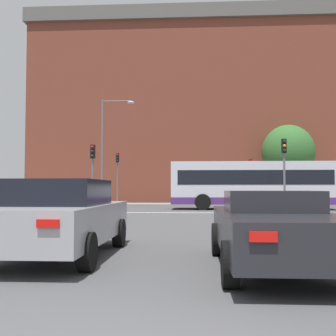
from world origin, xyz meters
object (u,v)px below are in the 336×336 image
at_px(street_lamp_junction, 108,141).
at_px(traffic_light_near_right, 284,163).
at_px(bus_crossing_lead, 252,184).
at_px(car_saloon_left, 60,217).
at_px(car_roadster_right, 273,228).
at_px(traffic_light_near_left, 93,166).
at_px(traffic_light_far_left, 117,170).
at_px(traffic_light_far_right, 251,174).
at_px(pedestrian_waiting, 73,193).

bearing_deg(street_lamp_junction, traffic_light_near_right, -28.28).
relative_size(bus_crossing_lead, street_lamp_junction, 1.34).
relative_size(car_saloon_left, street_lamp_junction, 0.61).
distance_m(bus_crossing_lead, street_lamp_junction, 10.72).
bearing_deg(car_roadster_right, car_saloon_left, 165.61).
xyz_separation_m(car_saloon_left, car_roadster_right, (3.96, -1.00, -0.10)).
relative_size(car_roadster_right, traffic_light_near_left, 1.18).
bearing_deg(car_roadster_right, traffic_light_far_left, 105.18).
xyz_separation_m(bus_crossing_lead, traffic_light_near_right, (1.28, -3.54, 1.15)).
bearing_deg(traffic_light_near_right, traffic_light_far_right, 90.91).
bearing_deg(pedestrian_waiting, car_saloon_left, 150.60).
distance_m(traffic_light_near_right, street_lamp_junction, 12.90).
distance_m(traffic_light_near_left, street_lamp_junction, 6.13).
xyz_separation_m(bus_crossing_lead, traffic_light_far_right, (1.08, 8.79, 0.99)).
relative_size(traffic_light_far_right, street_lamp_junction, 0.49).
height_order(bus_crossing_lead, traffic_light_near_left, traffic_light_near_left).
xyz_separation_m(car_saloon_left, bus_crossing_lead, (6.41, 19.15, 0.84)).
distance_m(traffic_light_far_right, traffic_light_near_left, 16.12).
distance_m(car_saloon_left, car_roadster_right, 4.08).
bearing_deg(bus_crossing_lead, street_lamp_junction, 75.90).
xyz_separation_m(traffic_light_near_left, pedestrian_waiting, (-4.81, 12.52, -1.72)).
xyz_separation_m(bus_crossing_lead, traffic_light_far_left, (-10.36, 8.68, 1.32)).
distance_m(traffic_light_far_left, pedestrian_waiting, 4.60).
relative_size(car_saloon_left, bus_crossing_lead, 0.45).
height_order(car_saloon_left, traffic_light_far_left, traffic_light_far_left).
height_order(car_roadster_right, pedestrian_waiting, pedestrian_waiting).
bearing_deg(traffic_light_far_left, bus_crossing_lead, -39.96).
bearing_deg(bus_crossing_lead, pedestrian_waiting, 57.32).
distance_m(traffic_light_far_left, traffic_light_near_left, 11.97).
xyz_separation_m(car_roadster_right, street_lamp_junction, (-7.50, 22.65, 4.07)).
height_order(traffic_light_near_left, street_lamp_junction, street_lamp_junction).
bearing_deg(bus_crossing_lead, car_saloon_left, 161.50).
distance_m(traffic_light_near_right, traffic_light_far_left, 16.89).
relative_size(car_saloon_left, pedestrian_waiting, 2.99).
distance_m(car_saloon_left, traffic_light_near_right, 17.51).
height_order(car_roadster_right, traffic_light_near_right, traffic_light_near_right).
xyz_separation_m(bus_crossing_lead, pedestrian_waiting, (-14.45, 9.27, -0.71)).
bearing_deg(traffic_light_far_left, street_lamp_junction, -86.11).
bearing_deg(traffic_light_far_right, car_saloon_left, -105.01).
bearing_deg(car_saloon_left, car_roadster_right, -14.16).
xyz_separation_m(car_roadster_right, traffic_light_far_left, (-7.92, 28.83, 2.27)).
bearing_deg(traffic_light_near_left, car_roadster_right, -66.95).
height_order(car_roadster_right, traffic_light_near_left, traffic_light_near_left).
distance_m(car_roadster_right, traffic_light_near_right, 17.15).
distance_m(bus_crossing_lead, traffic_light_near_left, 10.22).
xyz_separation_m(car_saloon_left, street_lamp_junction, (-3.54, 21.64, 3.96)).
bearing_deg(car_saloon_left, traffic_light_far_right, 75.04).
bearing_deg(traffic_light_far_right, traffic_light_far_left, -179.48).
height_order(traffic_light_far_right, traffic_light_near_right, traffic_light_near_right).
distance_m(car_saloon_left, traffic_light_far_right, 28.98).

